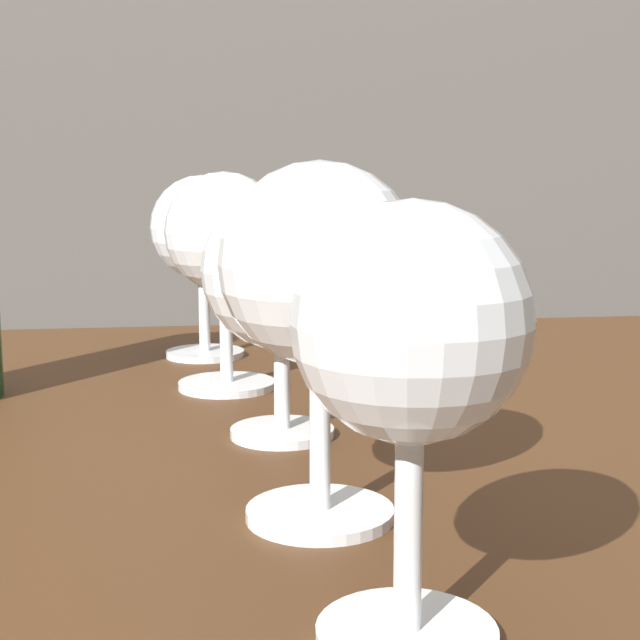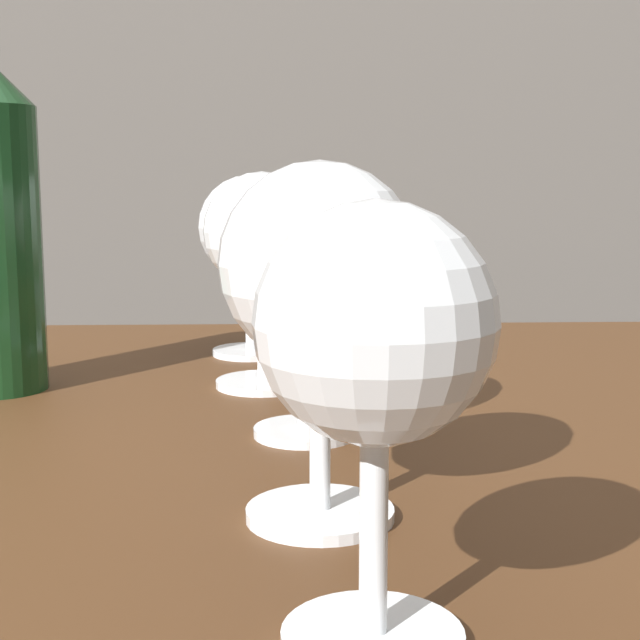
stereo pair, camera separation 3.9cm
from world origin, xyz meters
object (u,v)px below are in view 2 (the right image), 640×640
wine_glass_cabernet (263,237)px  wine_glass_chardonnay (375,337)px  wine_glass_rose (320,272)px  wine_glass_white (305,271)px  wine_glass_port (250,232)px

wine_glass_cabernet → wine_glass_chardonnay: bearing=-83.4°
wine_glass_chardonnay → wine_glass_rose: wine_glass_rose is taller
wine_glass_chardonnay → wine_glass_rose: (-0.01, 0.11, 0.01)m
wine_glass_chardonnay → wine_glass_white: same height
wine_glass_rose → wine_glass_port: 0.38m
wine_glass_white → wine_glass_port: (-0.04, 0.24, 0.01)m
wine_glass_cabernet → wine_glass_port: bearing=96.4°
wine_glass_rose → wine_glass_white: (-0.00, 0.13, -0.01)m
wine_glass_rose → wine_glass_cabernet: (-0.03, 0.26, -0.00)m
wine_glass_white → wine_glass_cabernet: wine_glass_cabernet is taller
wine_glass_rose → wine_glass_chardonnay: bearing=-83.5°
wine_glass_port → wine_glass_chardonnay: bearing=-83.4°
wine_glass_white → wine_glass_port: bearing=99.2°
wine_glass_chardonnay → wine_glass_white: size_ratio=1.01×
wine_glass_chardonnay → wine_glass_cabernet: size_ratio=0.94×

